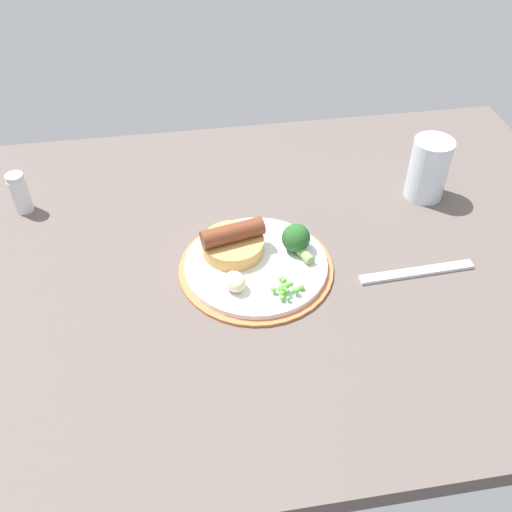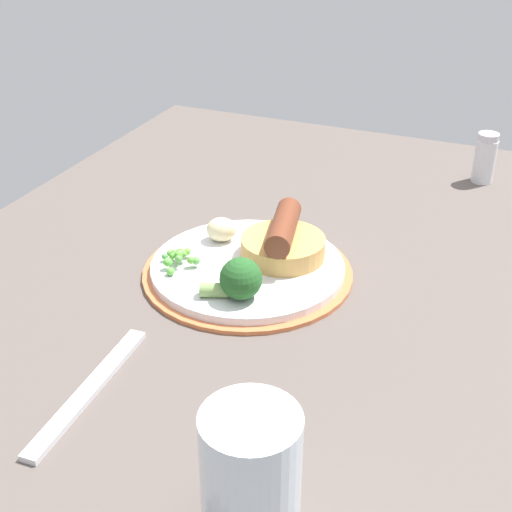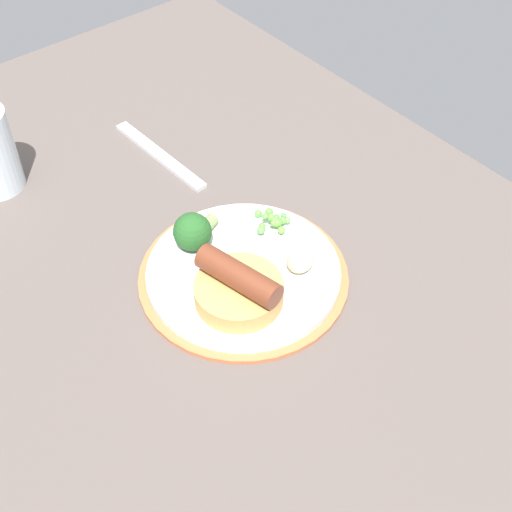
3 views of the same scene
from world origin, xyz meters
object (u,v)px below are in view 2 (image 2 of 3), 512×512
at_px(dinner_plate, 248,270).
at_px(potato_chunk_1, 221,229).
at_px(drinking_glass, 251,480).
at_px(pea_pile, 179,257).
at_px(broccoli_floret_far, 239,279).
at_px(sausage_pudding, 281,241).
at_px(fork, 89,390).
at_px(salt_shaker, 485,158).

xyz_separation_m(dinner_plate, potato_chunk_1, (-0.04, -0.05, 0.02)).
relative_size(potato_chunk_1, drinking_glass, 0.32).
height_order(pea_pile, potato_chunk_1, potato_chunk_1).
height_order(potato_chunk_1, drinking_glass, drinking_glass).
height_order(dinner_plate, broccoli_floret_far, broccoli_floret_far).
bearing_deg(pea_pile, sausage_pudding, 122.67).
distance_m(pea_pile, fork, 0.21).
relative_size(sausage_pudding, drinking_glass, 0.92).
relative_size(fork, salt_shaker, 2.49).
relative_size(broccoli_floret_far, fork, 0.36).
height_order(broccoli_floret_far, salt_shaker, salt_shaker).
bearing_deg(broccoli_floret_far, potato_chunk_1, 102.68).
bearing_deg(potato_chunk_1, dinner_plate, 52.50).
xyz_separation_m(broccoli_floret_far, salt_shaker, (-0.44, 0.19, 0.00)).
xyz_separation_m(broccoli_floret_far, fork, (0.17, -0.07, -0.03)).
relative_size(dinner_plate, fork, 1.31).
distance_m(broccoli_floret_far, fork, 0.19).
bearing_deg(fork, potato_chunk_1, 177.81).
distance_m(potato_chunk_1, fork, 0.28).
distance_m(dinner_plate, salt_shaker, 0.43).
relative_size(drinking_glass, salt_shaker, 1.51).
bearing_deg(pea_pile, drinking_glass, 35.92).
xyz_separation_m(sausage_pudding, drinking_glass, (0.35, 0.11, 0.02)).
bearing_deg(fork, pea_pile, -176.92).
bearing_deg(pea_pile, broccoli_floret_far, 68.55).
distance_m(sausage_pudding, pea_pile, 0.12).
bearing_deg(dinner_plate, sausage_pudding, 137.36).
distance_m(broccoli_floret_far, salt_shaker, 0.47).
height_order(broccoli_floret_far, fork, broccoli_floret_far).
xyz_separation_m(dinner_plate, fork, (0.24, -0.05, -0.00)).
height_order(sausage_pudding, drinking_glass, drinking_glass).
bearing_deg(drinking_glass, broccoli_floret_far, -154.38).
bearing_deg(salt_shaker, pea_pile, -34.68).
height_order(potato_chunk_1, salt_shaker, salt_shaker).
xyz_separation_m(pea_pile, fork, (0.21, 0.02, -0.02)).
bearing_deg(sausage_pudding, fork, -28.56).
xyz_separation_m(drinking_glass, salt_shaker, (-0.69, 0.07, -0.02)).
relative_size(broccoli_floret_far, drinking_glass, 0.59).
xyz_separation_m(potato_chunk_1, salt_shaker, (-0.33, 0.26, 0.01)).
relative_size(dinner_plate, broccoli_floret_far, 3.65).
xyz_separation_m(fork, drinking_glass, (0.08, 0.19, 0.05)).
height_order(pea_pile, drinking_glass, drinking_glass).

